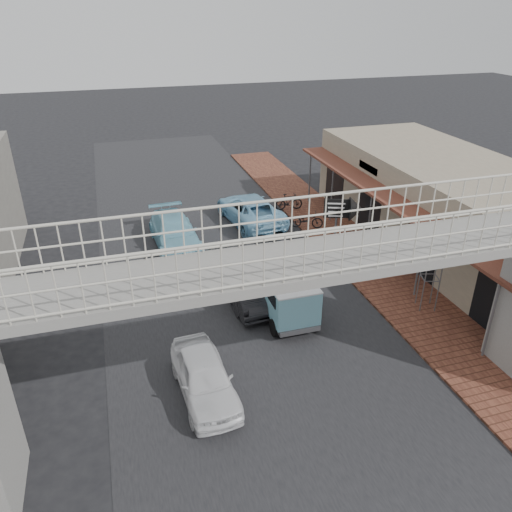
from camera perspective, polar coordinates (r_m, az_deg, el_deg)
ground at (r=17.46m, az=-0.09°, el=-9.79°), size 120.00×120.00×0.00m
road_strip at (r=17.46m, az=-0.09°, el=-9.77°), size 10.00×60.00×0.01m
sidewalk at (r=22.09m, az=13.94°, el=-1.98°), size 3.00×40.00×0.10m
shophouse_row at (r=24.48m, az=22.41°, el=4.70°), size 7.20×18.00×4.00m
footbridge at (r=12.55m, az=5.26°, el=-8.58°), size 16.40×2.40×6.34m
white_hatchback at (r=15.15m, az=-5.94°, el=-13.59°), size 1.71×3.82×1.28m
dark_sedan at (r=19.63m, az=-1.35°, el=-2.50°), size 2.02×4.94×1.59m
angkot_curb at (r=26.40m, az=-0.66°, el=5.31°), size 2.96×5.36×1.42m
angkot_far at (r=24.01m, az=-9.26°, el=2.65°), size 2.19×4.94×1.41m
angkot_van at (r=18.31m, az=3.18°, el=-3.70°), size 1.68×3.62×1.77m
motorcycle_near at (r=25.72m, az=5.80°, el=4.16°), size 1.77×1.19×0.88m
motorcycle_far at (r=27.97m, az=3.77°, el=6.22°), size 1.60×0.58×0.94m
street_clock at (r=18.97m, az=19.85°, el=1.05°), size 0.80×0.74×3.10m
arrow_sign at (r=22.06m, az=11.12°, el=5.21°), size 1.77×1.19×2.92m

